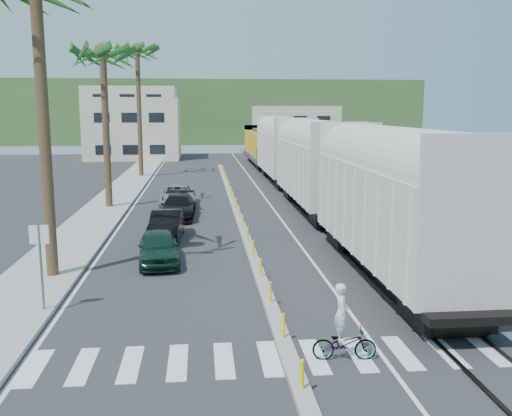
{
  "coord_description": "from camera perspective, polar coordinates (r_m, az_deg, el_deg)",
  "views": [
    {
      "loc": [
        -2.22,
        -16.0,
        6.45
      ],
      "look_at": [
        0.28,
        9.67,
        2.0
      ],
      "focal_mm": 40.0,
      "sensor_mm": 36.0,
      "label": 1
    }
  ],
  "objects": [
    {
      "name": "ground",
      "position": [
        17.39,
        2.23,
        -11.99
      ],
      "size": [
        140.0,
        140.0,
        0.0
      ],
      "primitive_type": "plane",
      "color": "#28282B",
      "rests_on": "ground"
    },
    {
      "name": "sidewalk",
      "position": [
        41.96,
        -14.1,
        0.76
      ],
      "size": [
        3.0,
        90.0,
        0.15
      ],
      "primitive_type": "cube",
      "color": "gray",
      "rests_on": "ground"
    },
    {
      "name": "rails",
      "position": [
        45.05,
        3.73,
        1.58
      ],
      "size": [
        1.56,
        100.0,
        0.06
      ],
      "color": "black",
      "rests_on": "ground"
    },
    {
      "name": "median",
      "position": [
        36.58,
        -1.99,
        -0.23
      ],
      "size": [
        0.45,
        60.0,
        0.85
      ],
      "color": "gray",
      "rests_on": "ground"
    },
    {
      "name": "crosswalk",
      "position": [
        15.57,
        3.26,
        -14.68
      ],
      "size": [
        14.0,
        2.2,
        0.01
      ],
      "primitive_type": "cube",
      "color": "silver",
      "rests_on": "ground"
    },
    {
      "name": "lane_markings",
      "position": [
        41.5,
        -5.39,
        0.81
      ],
      "size": [
        9.42,
        90.0,
        0.01
      ],
      "color": "silver",
      "rests_on": "ground"
    },
    {
      "name": "freight_train",
      "position": [
        42.2,
        4.33,
        4.95
      ],
      "size": [
        3.0,
        60.94,
        5.85
      ],
      "color": "beige",
      "rests_on": "ground"
    },
    {
      "name": "palm_trees",
      "position": [
        39.38,
        -14.67,
        15.84
      ],
      "size": [
        3.5,
        37.2,
        13.75
      ],
      "color": "brown",
      "rests_on": "ground"
    },
    {
      "name": "street_sign",
      "position": [
        19.23,
        -20.76,
        -4.33
      ],
      "size": [
        0.6,
        0.08,
        3.0
      ],
      "color": "slate",
      "rests_on": "ground"
    },
    {
      "name": "buildings",
      "position": [
        87.78,
        -8.38,
        8.33
      ],
      "size": [
        38.0,
        27.0,
        10.0
      ],
      "color": "beige",
      "rests_on": "ground"
    },
    {
      "name": "hillside",
      "position": [
        116.02,
        -4.52,
        9.54
      ],
      "size": [
        80.0,
        20.0,
        12.0
      ],
      "primitive_type": "cube",
      "color": "#385628",
      "rests_on": "ground"
    },
    {
      "name": "car_lead",
      "position": [
        24.55,
        -9.71,
        -3.89
      ],
      "size": [
        2.38,
        4.42,
        1.41
      ],
      "primitive_type": "imported",
      "rotation": [
        0.0,
        0.0,
        0.09
      ],
      "color": "#0F2E21",
      "rests_on": "ground"
    },
    {
      "name": "car_second",
      "position": [
        29.09,
        -8.95,
        -1.7
      ],
      "size": [
        1.92,
        4.48,
        1.43
      ],
      "primitive_type": "imported",
      "rotation": [
        0.0,
        0.0,
        -0.05
      ],
      "color": "black",
      "rests_on": "ground"
    },
    {
      "name": "car_third",
      "position": [
        34.57,
        -7.79,
        0.13
      ],
      "size": [
        2.36,
        5.01,
        1.41
      ],
      "primitive_type": "imported",
      "rotation": [
        0.0,
        0.0,
        -0.04
      ],
      "color": "black",
      "rests_on": "ground"
    },
    {
      "name": "car_rear",
      "position": [
        38.89,
        -7.85,
        1.22
      ],
      "size": [
        2.49,
        5.19,
        1.43
      ],
      "primitive_type": "imported",
      "rotation": [
        0.0,
        0.0,
        0.01
      ],
      "color": "#A4A6A9",
      "rests_on": "ground"
    },
    {
      "name": "cyclist",
      "position": [
        15.34,
        8.74,
        -12.52
      ],
      "size": [
        0.87,
        1.77,
        2.08
      ],
      "rotation": [
        0.0,
        0.0,
        1.48
      ],
      "color": "#9EA0A5",
      "rests_on": "ground"
    }
  ]
}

